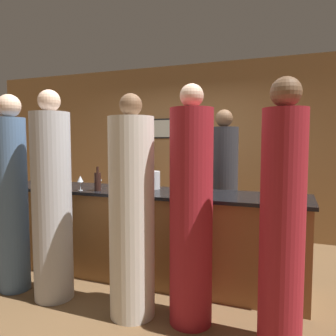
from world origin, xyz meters
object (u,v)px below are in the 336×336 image
Objects in this scene: guest_1 at (191,214)px; wine_bottle_0 at (98,181)px; guest_4 at (282,225)px; guest_2 at (12,198)px; bartender at (223,191)px; ice_bucket at (152,180)px; guest_0 at (132,215)px; guest_3 at (52,203)px.

guest_1 is 1.34m from wine_bottle_0.
guest_1 is at bearing 170.78° from guest_4.
bartender is at bearing 41.47° from guest_2.
wine_bottle_0 is 0.61m from ice_bucket.
ice_bucket is at bearing 38.94° from guest_2.
guest_0 reaches higher than ice_bucket.
guest_1 is at bearing -22.70° from wine_bottle_0.
bartender is 0.97× the size of guest_1.
guest_2 is 9.79× the size of ice_bucket.
guest_2 reaches higher than guest_0.
bartender reaches higher than ice_bucket.
bartender is at bearing 50.58° from guest_3.
guest_1 is 0.72m from guest_4.
bartender is 7.19× the size of wine_bottle_0.
bartender is at bearing 74.11° from guest_0.
wine_bottle_0 is (0.65, 0.56, 0.14)m from guest_2.
guest_4 is 2.05m from wine_bottle_0.
guest_4 is at bearing -1.45° from guest_2.
guest_3 is at bearing -0.23° from guest_2.
guest_2 is at bearing 179.77° from guest_3.
guest_3 is 7.50× the size of wine_bottle_0.
guest_1 is 1.00× the size of guest_2.
guest_1 is 0.99× the size of guest_3.
guest_4 is at bearing -2.16° from guest_0.
guest_1 reaches higher than wine_bottle_0.
bartender is 1.70m from guest_0.
guest_4 is 1.76m from ice_bucket.
bartender is at bearing 91.71° from guest_1.
guest_0 is 0.98× the size of guest_4.
guest_3 reaches higher than guest_0.
ice_bucket is (-1.45, 0.99, 0.15)m from guest_4.
bartender is 1.00× the size of guest_0.
bartender is at bearing 41.64° from wine_bottle_0.
guest_1 is 1.38m from guest_3.
wine_bottle_0 is (-1.23, 0.51, 0.16)m from guest_1.
ice_bucket is at bearing 103.34° from guest_0.
guest_4 is (2.09, -0.06, -0.00)m from guest_3.
guest_0 is at bearing 177.84° from guest_4.
guest_0 is at bearing -76.66° from ice_bucket.
guest_1 reaches higher than ice_bucket.
bartender and guest_0 have the same top height.
guest_0 is (-0.47, -1.63, -0.00)m from bartender.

